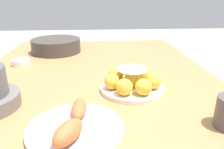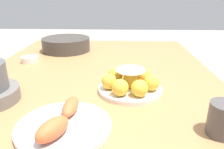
{
  "view_description": "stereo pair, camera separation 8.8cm",
  "coord_description": "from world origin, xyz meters",
  "px_view_note": "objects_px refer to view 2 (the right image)",
  "views": [
    {
      "loc": [
        -0.89,
        -0.01,
        1.12
      ],
      "look_at": [
        -0.07,
        -0.07,
        0.81
      ],
      "focal_mm": 35.0,
      "sensor_mm": 36.0,
      "label": 1
    },
    {
      "loc": [
        -0.89,
        -0.1,
        1.12
      ],
      "look_at": [
        -0.07,
        -0.07,
        0.81
      ],
      "focal_mm": 35.0,
      "sensor_mm": 36.0,
      "label": 2
    }
  ],
  "objects_px": {
    "serving_bowl": "(66,44)",
    "cup_near": "(224,119)",
    "cake_plate": "(130,82)",
    "seafood_platter": "(63,124)",
    "sauce_bowl": "(30,59)",
    "dining_table": "(97,95)"
  },
  "relations": [
    {
      "from": "cup_near",
      "to": "seafood_platter",
      "type": "bearing_deg",
      "value": 89.22
    },
    {
      "from": "sauce_bowl",
      "to": "dining_table",
      "type": "bearing_deg",
      "value": -118.42
    },
    {
      "from": "dining_table",
      "to": "cup_near",
      "type": "height_order",
      "value": "cup_near"
    },
    {
      "from": "cake_plate",
      "to": "seafood_platter",
      "type": "distance_m",
      "value": 0.32
    },
    {
      "from": "cake_plate",
      "to": "serving_bowl",
      "type": "bearing_deg",
      "value": 32.74
    },
    {
      "from": "cake_plate",
      "to": "seafood_platter",
      "type": "height_order",
      "value": "cake_plate"
    },
    {
      "from": "cup_near",
      "to": "cake_plate",
      "type": "bearing_deg",
      "value": 41.97
    },
    {
      "from": "serving_bowl",
      "to": "sauce_bowl",
      "type": "height_order",
      "value": "serving_bowl"
    },
    {
      "from": "serving_bowl",
      "to": "sauce_bowl",
      "type": "xyz_separation_m",
      "value": [
        -0.25,
        0.14,
        -0.03
      ]
    },
    {
      "from": "dining_table",
      "to": "sauce_bowl",
      "type": "relative_size",
      "value": 17.08
    },
    {
      "from": "serving_bowl",
      "to": "cup_near",
      "type": "distance_m",
      "value": 1.04
    },
    {
      "from": "cup_near",
      "to": "sauce_bowl",
      "type": "bearing_deg",
      "value": 51.33
    },
    {
      "from": "cup_near",
      "to": "dining_table",
      "type": "bearing_deg",
      "value": 43.26
    },
    {
      "from": "dining_table",
      "to": "seafood_platter",
      "type": "distance_m",
      "value": 0.4
    },
    {
      "from": "dining_table",
      "to": "cake_plate",
      "type": "xyz_separation_m",
      "value": [
        -0.14,
        -0.14,
        0.12
      ]
    },
    {
      "from": "sauce_bowl",
      "to": "seafood_platter",
      "type": "bearing_deg",
      "value": -151.21
    },
    {
      "from": "cake_plate",
      "to": "seafood_platter",
      "type": "relative_size",
      "value": 0.91
    },
    {
      "from": "cake_plate",
      "to": "dining_table",
      "type": "bearing_deg",
      "value": 45.51
    },
    {
      "from": "serving_bowl",
      "to": "seafood_platter",
      "type": "height_order",
      "value": "serving_bowl"
    },
    {
      "from": "serving_bowl",
      "to": "seafood_platter",
      "type": "bearing_deg",
      "value": -167.41
    },
    {
      "from": "dining_table",
      "to": "cup_near",
      "type": "distance_m",
      "value": 0.56
    },
    {
      "from": "serving_bowl",
      "to": "dining_table",
      "type": "bearing_deg",
      "value": -152.16
    }
  ]
}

